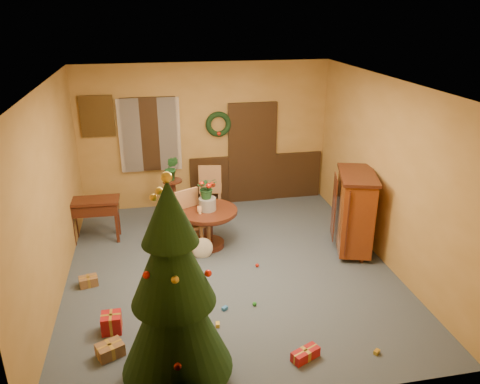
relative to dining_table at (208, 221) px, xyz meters
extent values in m
plane|color=#394753|center=(0.23, -0.82, -0.48)|extent=(5.50, 5.50, 0.00)
plane|color=silver|center=(0.23, -0.82, 2.42)|extent=(5.50, 5.50, 0.00)
plane|color=olive|center=(0.23, 1.93, 0.97)|extent=(5.00, 0.00, 5.00)
plane|color=olive|center=(0.23, -3.57, 0.97)|extent=(5.00, 0.00, 5.00)
plane|color=olive|center=(-2.27, -0.82, 0.97)|extent=(0.00, 5.50, 5.50)
plane|color=olive|center=(2.73, -0.82, 0.97)|extent=(0.00, 5.50, 5.50)
cube|color=black|center=(1.28, 1.89, 0.02)|extent=(2.80, 0.06, 1.00)
cube|color=black|center=(1.18, 1.88, 0.57)|extent=(1.00, 0.08, 2.10)
cube|color=white|center=(1.18, 1.91, 0.52)|extent=(0.80, 0.03, 1.90)
cube|color=black|center=(-0.87, 1.88, 1.07)|extent=(1.05, 0.08, 1.45)
cube|color=white|center=(-0.87, 1.91, 1.07)|extent=(0.88, 0.03, 1.25)
cube|color=white|center=(-1.25, 1.83, 1.07)|extent=(0.42, 0.02, 1.45)
cube|color=white|center=(-0.49, 1.83, 1.07)|extent=(0.42, 0.02, 1.45)
torus|color=black|center=(0.48, 1.85, 1.22)|extent=(0.51, 0.11, 0.51)
cube|color=#4C3819|center=(-1.82, 1.89, 1.47)|extent=(0.62, 0.05, 0.78)
cube|color=gray|center=(-1.82, 1.92, 1.47)|extent=(0.48, 0.02, 0.62)
cylinder|color=black|center=(0.00, 0.00, 0.18)|extent=(1.01, 1.01, 0.05)
cylinder|color=black|center=(0.00, 0.00, 0.13)|extent=(0.90, 0.90, 0.04)
cylinder|color=black|center=(0.00, 0.00, -0.14)|extent=(0.16, 0.16, 0.56)
cylinder|color=black|center=(0.00, 0.00, -0.44)|extent=(0.54, 0.54, 0.09)
cylinder|color=slate|center=(0.00, 0.00, 0.31)|extent=(0.29, 0.29, 0.21)
imported|color=#1E4C23|center=(0.00, 0.00, 0.61)|extent=(0.33, 0.29, 0.37)
cube|color=#A76942|center=(-0.24, -0.01, -0.01)|extent=(0.59, 0.59, 0.05)
cube|color=#A76942|center=(-0.33, 0.17, 0.27)|extent=(0.41, 0.24, 0.52)
cube|color=#A76942|center=(-0.16, 0.23, -0.26)|extent=(0.06, 0.06, 0.45)
cube|color=#A76942|center=(-0.48, 0.07, -0.26)|extent=(0.06, 0.06, 0.45)
cube|color=#A76942|center=(0.00, -0.09, -0.26)|extent=(0.06, 0.06, 0.45)
cube|color=#A76942|center=(-0.32, -0.25, -0.26)|extent=(0.06, 0.06, 0.45)
cube|color=#A76942|center=(0.26, 1.54, -0.01)|extent=(0.51, 0.51, 0.05)
cube|color=#A76942|center=(0.22, 1.34, 0.27)|extent=(0.44, 0.12, 0.53)
cube|color=#A76942|center=(0.05, 1.39, -0.26)|extent=(0.05, 0.05, 0.45)
cube|color=#A76942|center=(0.40, 1.33, -0.26)|extent=(0.05, 0.05, 0.45)
cube|color=#A76942|center=(0.11, 1.74, -0.26)|extent=(0.05, 0.05, 0.45)
cube|color=#A76942|center=(0.46, 1.68, -0.26)|extent=(0.05, 0.05, 0.45)
cylinder|color=black|center=(-0.52, 0.94, -0.04)|extent=(0.11, 0.11, 0.89)
cylinder|color=black|center=(-0.52, 0.94, 0.42)|extent=(0.36, 0.36, 0.03)
imported|color=#19471E|center=(-0.52, 0.94, 0.67)|extent=(0.31, 0.28, 0.46)
cylinder|color=#382111|center=(-0.73, -3.06, -0.35)|extent=(0.15, 0.15, 0.26)
cone|color=black|center=(-0.73, -3.06, 0.44)|extent=(1.20, 1.20, 1.42)
cone|color=black|center=(-0.73, -3.06, 1.09)|extent=(0.87, 0.87, 1.03)
cone|color=black|center=(-0.73, -3.06, 1.58)|extent=(0.57, 0.57, 0.65)
sphere|color=gold|center=(-0.73, -3.06, 1.93)|extent=(0.11, 0.11, 0.11)
cube|color=black|center=(-1.91, 0.63, 0.27)|extent=(0.88, 0.45, 0.05)
cube|color=black|center=(-1.91, 0.63, 0.13)|extent=(0.83, 0.41, 0.19)
cube|color=black|center=(-2.28, 0.63, -0.12)|extent=(0.06, 0.31, 0.72)
cube|color=black|center=(-1.54, 0.63, -0.12)|extent=(0.06, 0.31, 0.72)
cube|color=#611F0B|center=(2.38, -0.58, 0.23)|extent=(0.78, 1.12, 1.26)
cube|color=black|center=(2.38, -0.58, 0.87)|extent=(0.86, 1.19, 0.05)
cylinder|color=black|center=(2.38, -1.01, -0.44)|extent=(0.07, 0.07, 0.09)
cylinder|color=black|center=(2.38, -0.15, -0.44)|extent=(0.07, 0.07, 0.09)
cube|color=brown|center=(-1.51, -2.48, -0.40)|extent=(0.37, 0.33, 0.16)
cube|color=#AF842E|center=(-1.51, -2.48, -0.40)|extent=(0.29, 0.16, 0.16)
cube|color=#AF842E|center=(-1.51, -2.48, -0.40)|extent=(0.13, 0.22, 0.16)
cube|color=maroon|center=(-1.51, -2.02, -0.36)|extent=(0.25, 0.25, 0.25)
cube|color=#AF842E|center=(-1.51, -2.02, -0.36)|extent=(0.25, 0.03, 0.25)
cube|color=#AF842E|center=(-1.51, -2.02, -0.36)|extent=(0.03, 0.25, 0.25)
cube|color=brown|center=(-1.92, -0.87, -0.41)|extent=(0.29, 0.23, 0.14)
cube|color=#AF842E|center=(-1.92, -0.87, -0.41)|extent=(0.27, 0.08, 0.14)
cube|color=#AF842E|center=(-1.92, -0.87, -0.41)|extent=(0.08, 0.19, 0.14)
cube|color=maroon|center=(0.76, -2.99, -0.42)|extent=(0.38, 0.28, 0.12)
cube|color=#AF842E|center=(0.76, -2.99, -0.42)|extent=(0.33, 0.17, 0.13)
cube|color=#AF842E|center=(0.76, -2.99, -0.42)|extent=(0.11, 0.16, 0.13)
cube|color=#296BB5|center=(-0.02, -1.86, -0.46)|extent=(0.09, 0.09, 0.05)
sphere|color=#238326|center=(0.40, -1.85, -0.45)|extent=(0.06, 0.06, 0.06)
cube|color=gold|center=(-0.17, -2.19, -0.46)|extent=(0.06, 0.09, 0.05)
sphere|color=red|center=(0.67, -0.84, -0.45)|extent=(0.06, 0.06, 0.06)
cube|color=gold|center=(1.63, -3.07, -0.46)|extent=(0.09, 0.09, 0.05)
camera|label=1|loc=(-0.85, -7.16, 3.41)|focal=35.00mm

